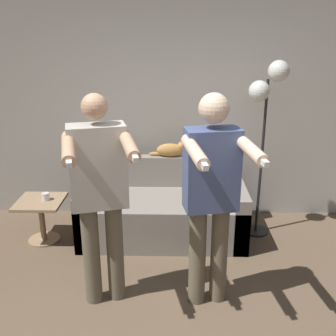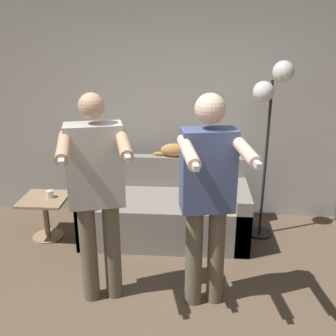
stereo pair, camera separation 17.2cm
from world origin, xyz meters
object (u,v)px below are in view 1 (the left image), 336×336
(person_right, at_px, (211,190))
(cat, at_px, (171,150))
(couch, at_px, (163,211))
(person_left, at_px, (100,190))
(side_table, at_px, (41,212))
(cup, at_px, (46,196))
(floor_lamp, at_px, (267,98))

(person_right, distance_m, cat, 1.52)
(person_right, xyz_separation_m, cat, (-0.33, 1.48, -0.12))
(couch, bearing_deg, person_left, -111.38)
(cat, relative_size, side_table, 0.88)
(side_table, distance_m, cup, 0.18)
(side_table, bearing_deg, floor_lamp, 5.76)
(couch, bearing_deg, cat, 75.32)
(person_right, bearing_deg, cat, 92.08)
(person_right, distance_m, side_table, 2.11)
(side_table, xyz_separation_m, cup, (0.06, 0.02, 0.17))
(couch, height_order, side_table, couch)
(floor_lamp, bearing_deg, person_right, -117.99)
(person_right, height_order, cat, person_right)
(floor_lamp, bearing_deg, cup, -174.51)
(couch, xyz_separation_m, person_right, (0.42, -1.15, 0.74))
(cup, bearing_deg, couch, 6.28)
(cat, bearing_deg, person_left, -109.94)
(cat, distance_m, cup, 1.47)
(side_table, bearing_deg, person_right, -30.01)
(side_table, bearing_deg, couch, 6.74)
(person_left, distance_m, floor_lamp, 2.03)
(person_right, relative_size, cat, 4.15)
(couch, height_order, cat, cat)
(person_left, distance_m, cat, 1.58)
(person_left, relative_size, side_table, 3.65)
(person_left, bearing_deg, floor_lamp, 23.71)
(couch, distance_m, person_left, 1.44)
(cat, xyz_separation_m, side_table, (-1.40, -0.48, -0.56))
(couch, xyz_separation_m, cat, (0.09, 0.33, 0.62))
(couch, xyz_separation_m, person_left, (-0.45, -1.15, 0.73))
(couch, relative_size, person_left, 1.01)
(person_left, xyz_separation_m, person_right, (0.87, -0.00, 0.01))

